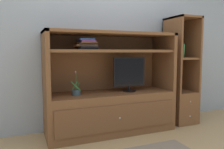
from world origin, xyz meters
name	(u,v)px	position (x,y,z in m)	size (l,w,h in m)	color
ground_plane	(123,142)	(0.00, 0.00, 0.00)	(8.00, 8.00, 0.00)	tan
painted_rear_wall	(102,32)	(0.00, 0.75, 1.40)	(6.00, 0.10, 2.80)	#9EA8B2
media_console	(110,100)	(0.00, 0.41, 0.44)	(1.75, 0.62, 1.37)	brown
tv_monitor	(129,73)	(0.27, 0.37, 0.81)	(0.47, 0.18, 0.48)	black
potted_plant	(76,92)	(-0.49, 0.36, 0.60)	(0.12, 0.11, 0.31)	#384C56
magazine_stack	(86,44)	(-0.34, 0.40, 1.20)	(0.29, 0.31, 0.14)	black
bookshelf_tall	(180,87)	(1.18, 0.41, 0.55)	(0.39, 0.49, 1.63)	brown
upright_book_row	(178,50)	(1.11, 0.40, 1.14)	(0.13, 0.17, 0.26)	teal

